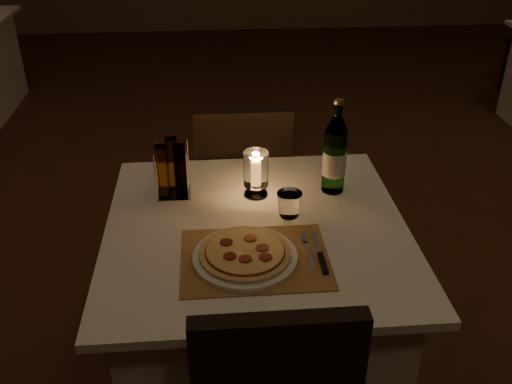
{
  "coord_description": "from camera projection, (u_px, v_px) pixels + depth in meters",
  "views": [
    {
      "loc": [
        -0.42,
        -2.02,
        1.79
      ],
      "look_at": [
        -0.29,
        -0.43,
        0.86
      ],
      "focal_mm": 40.0,
      "sensor_mm": 36.0,
      "label": 1
    }
  ],
  "objects": [
    {
      "name": "tumbler",
      "position": [
        289.0,
        204.0,
        1.93
      ],
      "size": [
        0.09,
        0.09,
        0.09
      ],
      "primitive_type": null,
      "color": "white",
      "rests_on": "main_table"
    },
    {
      "name": "hurricane_candle",
      "position": [
        256.0,
        170.0,
        2.02
      ],
      "size": [
        0.09,
        0.09,
        0.17
      ],
      "color": "white",
      "rests_on": "main_table"
    },
    {
      "name": "water_bottle",
      "position": [
        335.0,
        155.0,
        2.03
      ],
      "size": [
        0.08,
        0.08,
        0.35
      ],
      "color": "#5CA458",
      "rests_on": "main_table"
    },
    {
      "name": "fork",
      "position": [
        307.0,
        248.0,
        1.77
      ],
      "size": [
        0.02,
        0.18,
        0.0
      ],
      "color": "silver",
      "rests_on": "placemat"
    },
    {
      "name": "main_table",
      "position": [
        256.0,
        310.0,
        2.08
      ],
      "size": [
        1.0,
        1.0,
        0.74
      ],
      "color": "white",
      "rests_on": "ground"
    },
    {
      "name": "cruet_caddy",
      "position": [
        172.0,
        171.0,
        2.02
      ],
      "size": [
        0.12,
        0.12,
        0.21
      ],
      "color": "white",
      "rests_on": "main_table"
    },
    {
      "name": "knife",
      "position": [
        322.0,
        259.0,
        1.72
      ],
      "size": [
        0.02,
        0.22,
        0.01
      ],
      "color": "black",
      "rests_on": "placemat"
    },
    {
      "name": "plate",
      "position": [
        245.0,
        257.0,
        1.73
      ],
      "size": [
        0.32,
        0.32,
        0.01
      ],
      "primitive_type": "cylinder",
      "color": "white",
      "rests_on": "placemat"
    },
    {
      "name": "chair_far",
      "position": [
        243.0,
        175.0,
        2.6
      ],
      "size": [
        0.42,
        0.42,
        0.9
      ],
      "color": "black",
      "rests_on": "ground"
    },
    {
      "name": "placemat",
      "position": [
        255.0,
        259.0,
        1.73
      ],
      "size": [
        0.45,
        0.34,
        0.0
      ],
      "primitive_type": "cube",
      "color": "#A26F38",
      "rests_on": "main_table"
    },
    {
      "name": "pizza",
      "position": [
        245.0,
        252.0,
        1.72
      ],
      "size": [
        0.28,
        0.28,
        0.02
      ],
      "color": "#D8B77F",
      "rests_on": "plate"
    },
    {
      "name": "floor",
      "position": [
        309.0,
        303.0,
        2.68
      ],
      "size": [
        8.0,
        10.0,
        0.02
      ],
      "primitive_type": "cube",
      "color": "#4B2718",
      "rests_on": "ground"
    }
  ]
}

